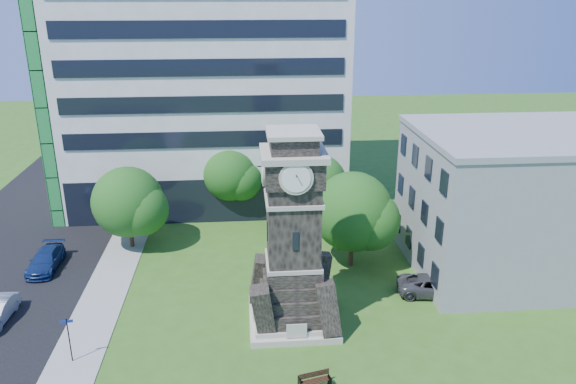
{
  "coord_description": "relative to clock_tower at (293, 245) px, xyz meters",
  "views": [
    {
      "loc": [
        0.19,
        -28.18,
        19.56
      ],
      "look_at": [
        3.23,
        8.43,
        6.29
      ],
      "focal_mm": 35.0,
      "sensor_mm": 36.0,
      "label": 1
    }
  ],
  "objects": [
    {
      "name": "tree_nc",
      "position": [
        -3.96,
        17.42,
        -1.18
      ],
      "size": [
        5.5,
        5.0,
        6.77
      ],
      "rotation": [
        0.0,
        0.0,
        0.4
      ],
      "color": "#332114",
      "rests_on": "ground"
    },
    {
      "name": "tree_ne",
      "position": [
        3.25,
        12.52,
        -0.69
      ],
      "size": [
        5.13,
        4.66,
        7.12
      ],
      "rotation": [
        0.0,
        0.0,
        -0.36
      ],
      "color": "#332114",
      "rests_on": "ground"
    },
    {
      "name": "tree_nw",
      "position": [
        -11.86,
        11.83,
        -1.56
      ],
      "size": [
        6.14,
        5.59,
        6.66
      ],
      "rotation": [
        0.0,
        0.0,
        0.12
      ],
      "color": "#332114",
      "rests_on": "ground"
    },
    {
      "name": "sidewalk",
      "position": [
        -12.5,
        3.0,
        -5.25
      ],
      "size": [
        3.0,
        70.0,
        0.06
      ],
      "primitive_type": "cube",
      "color": "gray",
      "rests_on": "ground"
    },
    {
      "name": "office_tall",
      "position": [
        -6.2,
        23.84,
        8.94
      ],
      "size": [
        26.2,
        15.11,
        28.6
      ],
      "color": "white",
      "rests_on": "ground"
    },
    {
      "name": "tree_east",
      "position": [
        5.1,
        7.24,
        -1.13
      ],
      "size": [
        6.47,
        5.89,
        7.27
      ],
      "rotation": [
        0.0,
        0.0,
        -0.12
      ],
      "color": "#332114",
      "rests_on": "ground"
    },
    {
      "name": "street_sign",
      "position": [
        -12.63,
        -3.04,
        -3.56
      ],
      "size": [
        0.66,
        0.07,
        2.75
      ],
      "rotation": [
        0.0,
        0.0,
        0.22
      ],
      "color": "black",
      "rests_on": "ground"
    },
    {
      "name": "car_street_north",
      "position": [
        -17.63,
        8.53,
        -4.59
      ],
      "size": [
        1.94,
        4.76,
        1.38
      ],
      "primitive_type": "imported",
      "rotation": [
        0.0,
        0.0,
        0.0
      ],
      "color": "navy",
      "rests_on": "ground"
    },
    {
      "name": "park_bench",
      "position": [
        0.56,
        -6.25,
        -4.82
      ],
      "size": [
        1.68,
        0.45,
        0.87
      ],
      "rotation": [
        0.0,
        0.0,
        0.25
      ],
      "color": "black",
      "rests_on": "ground"
    },
    {
      "name": "office_low",
      "position": [
        16.97,
        6.0,
        -0.07
      ],
      "size": [
        15.2,
        12.2,
        10.4
      ],
      "color": "gray",
      "rests_on": "ground"
    },
    {
      "name": "ground",
      "position": [
        -3.0,
        -2.0,
        -5.28
      ],
      "size": [
        160.0,
        160.0,
        0.0
      ],
      "primitive_type": "plane",
      "color": "#315C1A",
      "rests_on": "ground"
    },
    {
      "name": "car_east_lot",
      "position": [
        9.82,
        2.45,
        -4.6
      ],
      "size": [
        5.2,
        2.99,
        1.37
      ],
      "primitive_type": "imported",
      "rotation": [
        0.0,
        0.0,
        1.42
      ],
      "color": "#434348",
      "rests_on": "ground"
    },
    {
      "name": "clock_tower",
      "position": [
        0.0,
        0.0,
        0.0
      ],
      "size": [
        5.4,
        5.4,
        12.22
      ],
      "color": "#BBB6A3",
      "rests_on": "ground"
    }
  ]
}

